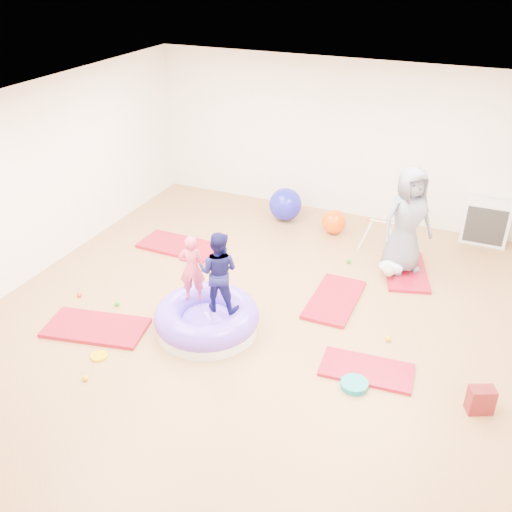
% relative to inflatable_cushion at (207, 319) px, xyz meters
% --- Properties ---
extents(room, '(7.01, 8.01, 2.81)m').
position_rel_inflatable_cushion_xyz_m(room, '(0.44, 0.30, 1.23)').
color(room, '#A06C46').
rests_on(room, ground).
extents(gym_mat_front_left, '(1.42, 0.91, 0.05)m').
position_rel_inflatable_cushion_xyz_m(gym_mat_front_left, '(-1.34, -0.59, -0.14)').
color(gym_mat_front_left, '#A7042D').
rests_on(gym_mat_front_left, ground).
extents(gym_mat_mid_left, '(1.32, 0.68, 0.05)m').
position_rel_inflatable_cushion_xyz_m(gym_mat_mid_left, '(-1.52, 1.85, -0.14)').
color(gym_mat_mid_left, '#A7042D').
rests_on(gym_mat_mid_left, ground).
extents(gym_mat_center_back, '(0.62, 1.24, 0.05)m').
position_rel_inflatable_cushion_xyz_m(gym_mat_center_back, '(1.34, 1.32, -0.14)').
color(gym_mat_center_back, '#A7042D').
rests_on(gym_mat_center_back, ground).
extents(gym_mat_right, '(1.13, 0.63, 0.05)m').
position_rel_inflatable_cushion_xyz_m(gym_mat_right, '(2.13, 0.01, -0.15)').
color(gym_mat_right, '#A7042D').
rests_on(gym_mat_right, ground).
extents(gym_mat_rear_right, '(0.93, 1.35, 0.05)m').
position_rel_inflatable_cushion_xyz_m(gym_mat_rear_right, '(2.12, 2.53, -0.14)').
color(gym_mat_rear_right, '#A7042D').
rests_on(gym_mat_rear_right, ground).
extents(inflatable_cushion, '(1.37, 1.37, 0.43)m').
position_rel_inflatable_cushion_xyz_m(inflatable_cushion, '(0.00, 0.00, 0.00)').
color(inflatable_cushion, silver).
rests_on(inflatable_cushion, ground).
extents(child_pink, '(0.39, 0.33, 0.93)m').
position_rel_inflatable_cushion_xyz_m(child_pink, '(-0.25, 0.12, 0.69)').
color(child_pink, '#D63F59').
rests_on(child_pink, inflatable_cushion).
extents(child_navy, '(0.58, 0.48, 1.08)m').
position_rel_inflatable_cushion_xyz_m(child_navy, '(0.16, 0.06, 0.77)').
color(child_navy, '#0F0F42').
rests_on(child_navy, inflatable_cushion).
extents(adult_caregiver, '(0.95, 0.93, 1.64)m').
position_rel_inflatable_cushion_xyz_m(adult_caregiver, '(2.04, 2.54, 0.70)').
color(adult_caregiver, slate).
rests_on(adult_caregiver, gym_mat_rear_right).
extents(infant, '(0.37, 0.37, 0.22)m').
position_rel_inflatable_cushion_xyz_m(infant, '(1.92, 2.29, -0.01)').
color(infant, silver).
rests_on(infant, gym_mat_rear_right).
extents(ball_pit_balls, '(4.37, 3.99, 0.07)m').
position_rel_inflatable_cushion_xyz_m(ball_pit_balls, '(-0.26, 0.53, -0.13)').
color(ball_pit_balls, '#1E9919').
rests_on(ball_pit_balls, ground).
extents(exercise_ball_blue, '(0.60, 0.60, 0.60)m').
position_rel_inflatable_cushion_xyz_m(exercise_ball_blue, '(-0.28, 3.58, 0.13)').
color(exercise_ball_blue, '#1918AF').
rests_on(exercise_ball_blue, ground).
extents(exercise_ball_orange, '(0.42, 0.42, 0.42)m').
position_rel_inflatable_cushion_xyz_m(exercise_ball_orange, '(0.70, 3.40, 0.04)').
color(exercise_ball_orange, '#FF4C00').
rests_on(exercise_ball_orange, ground).
extents(infant_play_gym, '(0.62, 0.59, 0.47)m').
position_rel_inflatable_cushion_xyz_m(infant_play_gym, '(1.55, 3.22, 0.15)').
color(infant_play_gym, silver).
rests_on(infant_play_gym, ground).
extents(cube_shelf, '(0.74, 0.36, 0.74)m').
position_rel_inflatable_cushion_xyz_m(cube_shelf, '(3.12, 4.09, 0.20)').
color(cube_shelf, silver).
rests_on(cube_shelf, ground).
extents(balance_disc, '(0.32, 0.32, 0.07)m').
position_rel_inflatable_cushion_xyz_m(balance_disc, '(2.07, -0.31, -0.13)').
color(balance_disc, '#0F7E87').
rests_on(balance_disc, ground).
extents(backpack, '(0.32, 0.27, 0.31)m').
position_rel_inflatable_cushion_xyz_m(backpack, '(3.41, -0.14, -0.01)').
color(backpack, red).
rests_on(backpack, ground).
extents(yellow_toy, '(0.21, 0.21, 0.03)m').
position_rel_inflatable_cushion_xyz_m(yellow_toy, '(-0.95, -1.05, -0.15)').
color(yellow_toy, '#E0B200').
rests_on(yellow_toy, ground).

